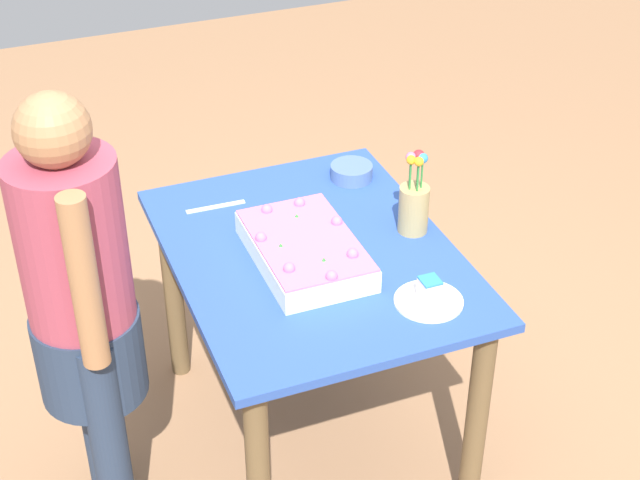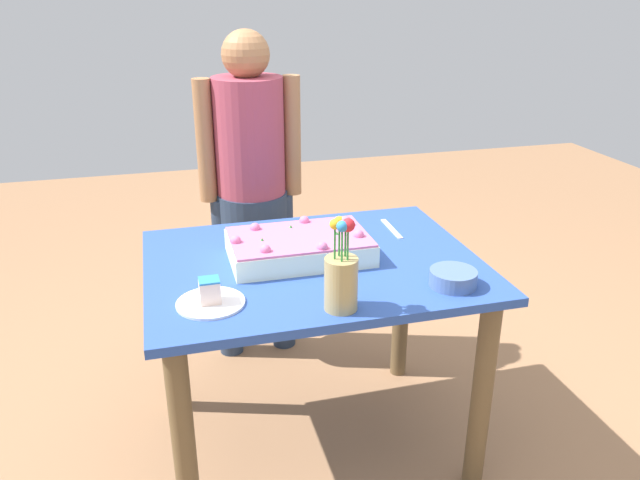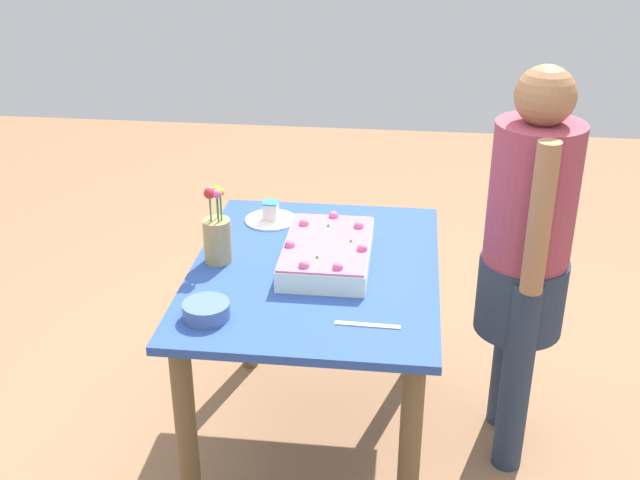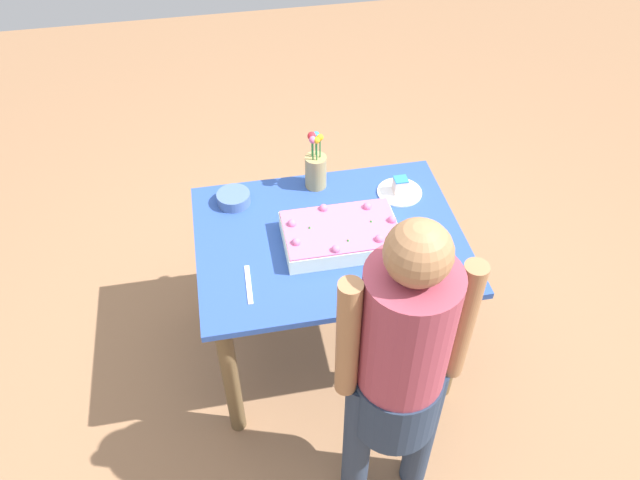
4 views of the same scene
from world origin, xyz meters
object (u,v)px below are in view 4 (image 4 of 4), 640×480
object	(u,v)px
flower_vase	(316,168)
sheet_cake	(341,234)
serving_plate_with_slice	(400,189)
cake_knife	(249,284)
person_standing	(401,365)
fruit_bowl	(234,198)

from	to	relation	value
flower_vase	sheet_cake	bearing A→B (deg)	-85.03
serving_plate_with_slice	flower_vase	size ratio (longest dim) A/B	0.72
cake_knife	serving_plate_with_slice	bearing A→B (deg)	-58.25
serving_plate_with_slice	cake_knife	xyz separation A→B (m)	(-0.74, -0.43, -0.02)
flower_vase	person_standing	bearing A→B (deg)	-85.28
serving_plate_with_slice	person_standing	xyz separation A→B (m)	(-0.28, -0.96, 0.06)
serving_plate_with_slice	fruit_bowl	distance (m)	0.75
serving_plate_with_slice	flower_vase	bearing A→B (deg)	161.04
cake_knife	fruit_bowl	world-z (taller)	fruit_bowl
cake_knife	fruit_bowl	size ratio (longest dim) A/B	1.36
person_standing	fruit_bowl	bearing A→B (deg)	24.68
sheet_cake	person_standing	xyz separation A→B (m)	(0.06, -0.69, 0.04)
cake_knife	flower_vase	xyz separation A→B (m)	(0.37, 0.56, 0.10)
cake_knife	flower_vase	world-z (taller)	flower_vase
flower_vase	person_standing	world-z (taller)	person_standing
fruit_bowl	person_standing	xyz separation A→B (m)	(0.47, -1.03, 0.05)
sheet_cake	flower_vase	bearing A→B (deg)	94.97
fruit_bowl	person_standing	distance (m)	1.13
serving_plate_with_slice	flower_vase	world-z (taller)	flower_vase
cake_knife	fruit_bowl	distance (m)	0.50
sheet_cake	person_standing	bearing A→B (deg)	-85.43
serving_plate_with_slice	person_standing	distance (m)	1.00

